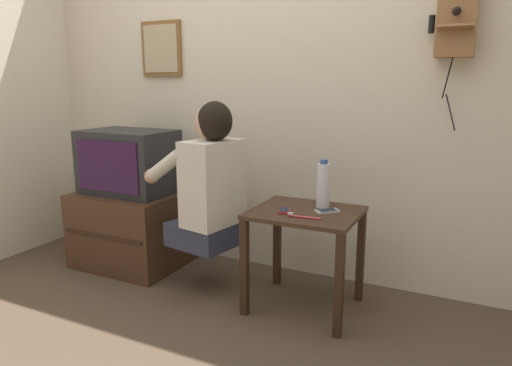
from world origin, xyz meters
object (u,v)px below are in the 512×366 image
(person, at_px, (209,181))
(framed_picture, at_px, (161,49))
(water_bottle, at_px, (323,185))
(cell_phone_held, at_px, (284,210))
(wall_phone_antique, at_px, (457,19))
(toothbrush, at_px, (302,217))
(cell_phone_spare, at_px, (327,211))
(television, at_px, (129,162))

(person, relative_size, framed_picture, 2.28)
(person, relative_size, water_bottle, 3.20)
(person, xyz_separation_m, cell_phone_held, (0.47, -0.01, -0.11))
(water_bottle, bearing_deg, person, -165.96)
(wall_phone_antique, bearing_deg, toothbrush, -138.77)
(wall_phone_antique, xyz_separation_m, cell_phone_spare, (-0.53, -0.38, -0.98))
(person, distance_m, water_bottle, 0.65)
(framed_picture, height_order, cell_phone_spare, framed_picture)
(cell_phone_spare, bearing_deg, person, -129.38)
(framed_picture, relative_size, water_bottle, 1.41)
(framed_picture, bearing_deg, cell_phone_held, -23.78)
(wall_phone_antique, relative_size, toothbrush, 4.50)
(toothbrush, bearing_deg, cell_phone_spare, -32.63)
(wall_phone_antique, relative_size, cell_phone_held, 5.75)
(cell_phone_held, height_order, water_bottle, water_bottle)
(television, relative_size, toothbrush, 3.38)
(cell_phone_held, relative_size, cell_phone_spare, 1.05)
(water_bottle, bearing_deg, cell_phone_spare, -57.84)
(wall_phone_antique, bearing_deg, television, -170.77)
(wall_phone_antique, relative_size, cell_phone_spare, 6.05)
(framed_picture, bearing_deg, person, -36.20)
(framed_picture, relative_size, cell_phone_held, 2.71)
(cell_phone_held, relative_size, toothbrush, 0.78)
(cell_phone_spare, bearing_deg, cell_phone_held, -113.52)
(water_bottle, bearing_deg, television, -179.09)
(cell_phone_spare, xyz_separation_m, water_bottle, (-0.05, 0.09, 0.12))
(wall_phone_antique, distance_m, water_bottle, 1.08)
(television, height_order, water_bottle, television)
(cell_phone_held, bearing_deg, television, 151.80)
(cell_phone_held, bearing_deg, framed_picture, 135.20)
(television, distance_m, water_bottle, 1.34)
(cell_phone_spare, distance_m, toothbrush, 0.18)
(toothbrush, bearing_deg, water_bottle, -11.94)
(television, height_order, wall_phone_antique, wall_phone_antique)
(television, height_order, cell_phone_held, television)
(framed_picture, bearing_deg, cell_phone_spare, -17.18)
(person, xyz_separation_m, television, (-0.71, 0.14, 0.04))
(toothbrush, bearing_deg, wall_phone_antique, -53.66)
(wall_phone_antique, height_order, cell_phone_held, wall_phone_antique)
(person, distance_m, cell_phone_spare, 0.70)
(person, bearing_deg, television, 89.94)
(wall_phone_antique, relative_size, water_bottle, 2.98)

